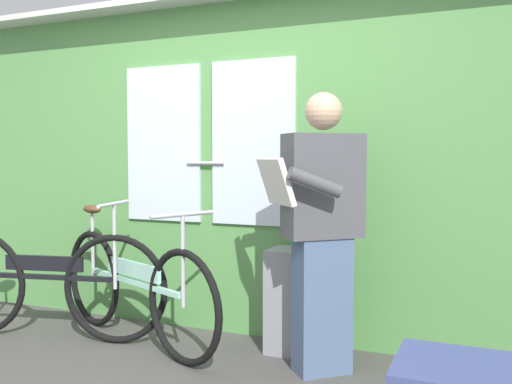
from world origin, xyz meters
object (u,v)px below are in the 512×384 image
Objects in this scene: trash_bin_by_wall at (298,301)px; passenger_reading_newspaper at (321,227)px; bicycle_leaning_behind at (43,282)px; bicycle_near_door at (133,287)px.

passenger_reading_newspaper is at bearing -50.13° from trash_bin_by_wall.
bicycle_leaning_behind is 1.07× the size of passenger_reading_newspaper.
passenger_reading_newspaper is (1.87, 0.16, 0.45)m from bicycle_leaning_behind.
passenger_reading_newspaper is (1.28, -0.01, 0.46)m from bicycle_near_door.
trash_bin_by_wall is (1.65, 0.43, -0.06)m from bicycle_leaning_behind.
bicycle_near_door is 1.09m from trash_bin_by_wall.
bicycle_leaning_behind reaches higher than bicycle_near_door.
bicycle_leaning_behind is at bearing -140.98° from bicycle_near_door.
bicycle_leaning_behind is 1.71m from trash_bin_by_wall.
bicycle_leaning_behind is at bearing -37.00° from passenger_reading_newspaper.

